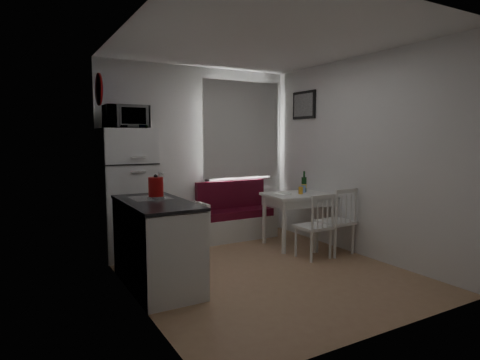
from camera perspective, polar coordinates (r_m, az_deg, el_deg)
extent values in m
cube|color=tan|center=(4.81, 3.01, -12.77)|extent=(3.00, 3.50, 0.02)
cube|color=white|center=(4.68, 3.19, 19.00)|extent=(3.00, 3.50, 0.02)
cube|color=white|center=(6.10, -5.87, 3.65)|extent=(3.00, 0.02, 2.60)
cube|color=white|center=(3.24, 20.15, 1.26)|extent=(3.00, 0.02, 2.60)
cube|color=white|center=(3.96, -15.49, 2.20)|extent=(0.02, 3.50, 2.60)
cube|color=white|center=(5.52, 16.31, 3.19)|extent=(0.02, 3.50, 2.60)
cube|color=white|center=(6.39, 0.00, 6.70)|extent=(1.22, 0.06, 1.47)
cube|color=silver|center=(6.33, 0.31, 7.16)|extent=(1.35, 0.02, 1.50)
cube|color=white|center=(4.32, -11.76, -9.11)|extent=(0.60, 1.30, 0.86)
cube|color=black|center=(4.23, -11.89, -3.14)|extent=(0.62, 1.32, 0.03)
cube|color=#99999E|center=(4.47, -12.63, -3.11)|extent=(0.40, 0.40, 0.10)
cylinder|color=silver|center=(4.67, -11.45, -0.48)|extent=(0.02, 0.02, 0.26)
cylinder|color=#192197|center=(5.40, -19.33, 12.07)|extent=(0.03, 0.40, 0.40)
cube|color=black|center=(6.33, 9.06, 10.48)|extent=(0.04, 0.52, 0.42)
cube|color=white|center=(6.23, -0.53, -6.76)|extent=(1.23, 0.47, 0.34)
cube|color=maroon|center=(6.19, -0.54, -4.71)|extent=(1.17, 0.44, 0.11)
cube|color=maroon|center=(6.30, -1.34, -2.07)|extent=(1.17, 0.09, 0.44)
cube|color=white|center=(5.82, 8.70, -2.09)|extent=(1.08, 0.81, 0.04)
cube|color=white|center=(5.84, 8.69, -2.87)|extent=(0.97, 0.70, 0.12)
cylinder|color=white|center=(5.89, 8.64, -5.73)|extent=(0.06, 0.06, 0.71)
cube|color=white|center=(5.29, 10.37, -6.56)|extent=(0.41, 0.39, 0.04)
cube|color=white|center=(5.12, 11.64, -4.43)|extent=(0.38, 0.05, 0.41)
cube|color=white|center=(5.53, 13.38, -5.82)|extent=(0.45, 0.43, 0.04)
cube|color=white|center=(5.36, 14.76, -3.63)|extent=(0.40, 0.07, 0.44)
cube|color=white|center=(5.43, -15.75, -1.77)|extent=(0.67, 0.67, 1.67)
imported|color=white|center=(5.34, -15.92, 8.63)|extent=(0.53, 0.36, 0.29)
cylinder|color=#A50D0D|center=(4.36, -11.88, -1.00)|extent=(0.19, 0.19, 0.25)
cylinder|color=gold|center=(5.74, 8.63, -1.47)|extent=(0.06, 0.06, 0.10)
cylinder|color=#84AEE1|center=(5.90, 9.02, -1.28)|extent=(0.06, 0.06, 0.10)
cylinder|color=white|center=(5.66, 6.19, -2.00)|extent=(0.23, 0.23, 0.02)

